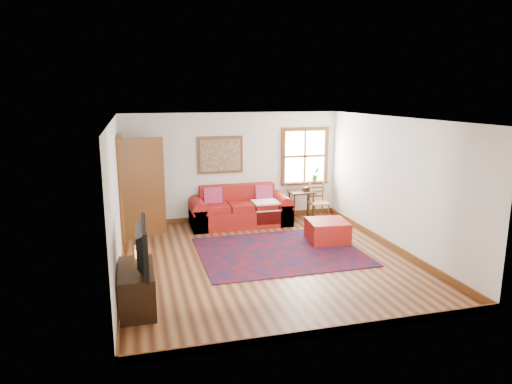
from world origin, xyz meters
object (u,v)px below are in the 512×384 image
object	(u,v)px
red_leather_sofa	(240,212)
side_table	(301,197)
ladder_back_chair	(318,201)
media_cabinet	(137,288)
red_ottoman	(327,231)

from	to	relation	value
red_leather_sofa	side_table	size ratio (longest dim) A/B	3.29
side_table	ladder_back_chair	distance (m)	0.40
red_leather_sofa	media_cabinet	bearing A→B (deg)	-122.22
ladder_back_chair	media_cabinet	bearing A→B (deg)	-139.62
red_ottoman	side_table	size ratio (longest dim) A/B	1.12
red_leather_sofa	red_ottoman	distance (m)	2.18
red_ottoman	ladder_back_chair	xyz separation A→B (m)	(0.42, 1.51, 0.25)
red_ottoman	media_cabinet	distance (m)	4.23
red_leather_sofa	ladder_back_chair	xyz separation A→B (m)	(1.83, -0.15, 0.17)
side_table	ladder_back_chair	size ratio (longest dim) A/B	0.79
ladder_back_chair	media_cabinet	distance (m)	5.43
media_cabinet	red_leather_sofa	bearing A→B (deg)	57.78
red_ottoman	red_leather_sofa	bearing A→B (deg)	136.60
side_table	ladder_back_chair	bearing A→B (deg)	-24.78
red_ottoman	side_table	distance (m)	1.71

